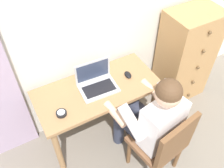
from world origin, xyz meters
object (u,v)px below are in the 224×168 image
at_px(dresser, 185,56).
at_px(computer_mouse, 128,75).
at_px(desk_clock, 61,113).
at_px(person_seated, 151,117).
at_px(desk, 98,97).
at_px(laptop, 97,82).
at_px(chair, 163,143).

relative_size(dresser, computer_mouse, 11.34).
xyz_separation_m(dresser, desk_clock, (-1.55, -0.20, 0.16)).
distance_m(person_seated, computer_mouse, 0.50).
xyz_separation_m(desk, dresser, (1.16, 0.08, -0.03)).
distance_m(person_seated, laptop, 0.58).
xyz_separation_m(desk, chair, (0.29, -0.66, -0.11)).
xyz_separation_m(computer_mouse, desk_clock, (-0.73, -0.12, -0.00)).
xyz_separation_m(desk, computer_mouse, (0.33, 0.00, 0.13)).
distance_m(laptop, computer_mouse, 0.33).
height_order(desk, laptop, laptop).
distance_m(dresser, laptop, 1.16).
bearing_deg(dresser, desk, -175.87).
bearing_deg(desk_clock, person_seated, -28.87).
distance_m(chair, laptop, 0.80).
bearing_deg(chair, computer_mouse, 86.50).
bearing_deg(desk_clock, computer_mouse, 9.72).
relative_size(dresser, chair, 1.30).
xyz_separation_m(desk, person_seated, (0.27, -0.48, 0.07)).
bearing_deg(dresser, laptop, -177.33).
distance_m(desk, computer_mouse, 0.36).
height_order(laptop, desk_clock, laptop).
bearing_deg(desk, desk_clock, -163.07).
distance_m(computer_mouse, desk_clock, 0.74).
xyz_separation_m(chair, desk_clock, (-0.69, 0.54, 0.24)).
relative_size(desk, chair, 1.32).
relative_size(desk, desk_clock, 12.83).
distance_m(chair, computer_mouse, 0.71).
xyz_separation_m(dresser, laptop, (-1.15, -0.05, 0.20)).
distance_m(chair, person_seated, 0.26).
relative_size(computer_mouse, desk_clock, 1.11).
bearing_deg(laptop, computer_mouse, -4.50).
bearing_deg(laptop, chair, -67.88).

